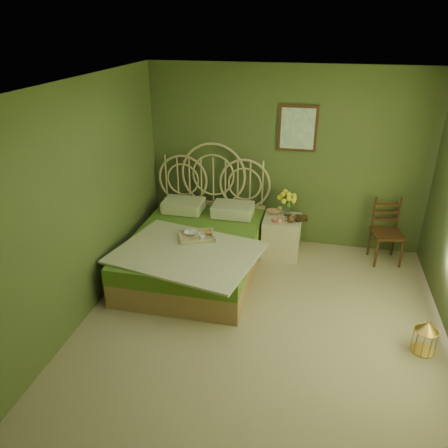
% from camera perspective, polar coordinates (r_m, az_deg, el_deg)
% --- Properties ---
extents(floor, '(4.50, 4.50, 0.00)m').
position_cam_1_polar(floor, '(4.99, 4.74, -13.69)').
color(floor, tan).
rests_on(floor, ground).
extents(ceiling, '(4.50, 4.50, 0.00)m').
position_cam_1_polar(ceiling, '(3.91, 6.15, 17.39)').
color(ceiling, silver).
rests_on(ceiling, wall_back).
extents(wall_back, '(4.00, 0.00, 4.00)m').
position_cam_1_polar(wall_back, '(6.39, 8.05, 8.43)').
color(wall_back, '#45582E').
rests_on(wall_back, floor).
extents(wall_left, '(0.00, 4.50, 4.50)m').
position_cam_1_polar(wall_left, '(4.92, -18.43, 2.10)').
color(wall_left, '#45582E').
rests_on(wall_left, floor).
extents(wall_art, '(0.54, 0.04, 0.64)m').
position_cam_1_polar(wall_art, '(6.24, 9.60, 12.20)').
color(wall_art, '#3D2710').
rests_on(wall_art, wall_back).
extents(bed, '(1.90, 2.39, 1.49)m').
position_cam_1_polar(bed, '(5.91, -3.70, -3.08)').
color(bed, tan).
rests_on(bed, floor).
extents(nightstand, '(0.52, 0.52, 1.00)m').
position_cam_1_polar(nightstand, '(6.31, 7.59, -0.98)').
color(nightstand, beige).
rests_on(nightstand, floor).
extents(chair, '(0.47, 0.47, 0.90)m').
position_cam_1_polar(chair, '(6.48, 20.60, -0.35)').
color(chair, '#3D2710').
rests_on(chair, floor).
extents(birdcage, '(0.24, 0.24, 0.36)m').
position_cam_1_polar(birdcage, '(5.05, 24.77, -13.30)').
color(birdcage, '#B7853A').
rests_on(birdcage, floor).
extents(book_lower, '(0.19, 0.24, 0.02)m').
position_cam_1_polar(book_lower, '(6.21, 9.31, 0.77)').
color(book_lower, '#381E0F').
rests_on(book_lower, nightstand).
extents(book_upper, '(0.22, 0.24, 0.02)m').
position_cam_1_polar(book_upper, '(6.20, 9.33, 0.93)').
color(book_upper, '#472819').
rests_on(book_upper, nightstand).
extents(cereal_bowl, '(0.18, 0.18, 0.04)m').
position_cam_1_polar(cereal_bowl, '(5.71, -4.40, -1.17)').
color(cereal_bowl, white).
rests_on(cereal_bowl, bed).
extents(coffee_cup, '(0.09, 0.09, 0.08)m').
position_cam_1_polar(coffee_cup, '(5.56, -2.95, -1.67)').
color(coffee_cup, white).
rests_on(coffee_cup, bed).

